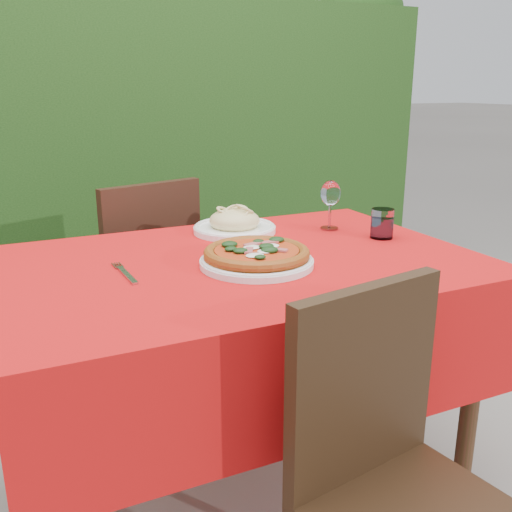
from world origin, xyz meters
name	(u,v)px	position (x,y,z in m)	size (l,w,h in m)	color
ground	(243,491)	(0.00, 0.00, 0.00)	(60.00, 60.00, 0.00)	slate
hedge	(117,144)	(0.00, 1.55, 0.92)	(3.20, 0.55, 1.78)	black
dining_table	(242,311)	(0.00, 0.00, 0.60)	(1.26, 0.86, 0.75)	#402214
chair_near	(393,470)	(0.06, -0.61, 0.48)	(0.43, 0.43, 0.83)	black
chair_far	(142,277)	(-0.11, 0.70, 0.50)	(0.48, 0.48, 0.87)	black
pizza_plate	(257,256)	(0.01, -0.07, 0.77)	(0.31, 0.31, 0.06)	white
pasta_plate	(235,224)	(0.10, 0.28, 0.77)	(0.26, 0.26, 0.07)	white
water_glass	(382,225)	(0.48, 0.02, 0.79)	(0.07, 0.07, 0.09)	silver
wine_glass	(331,195)	(0.39, 0.18, 0.86)	(0.07, 0.07, 0.16)	white
fork	(127,275)	(-0.31, -0.01, 0.75)	(0.03, 0.20, 0.01)	#B2B2B9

